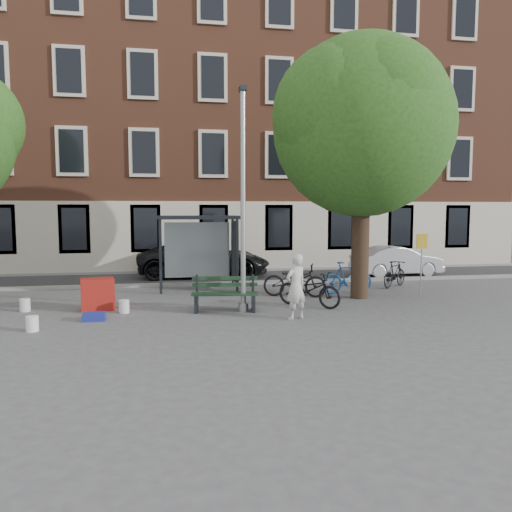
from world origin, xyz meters
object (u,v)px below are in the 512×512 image
object	(u,v)px
bus_shelter	(209,235)
car_dark	(204,259)
bike_a	(295,280)
painter	(296,287)
bike_d	(395,274)
red_stand	(98,294)
bench	(225,296)
car_silver	(397,261)
notice_sign	(422,251)
bike_b	(348,278)
bike_c	(309,289)
lamppost	(243,211)

from	to	relation	value
bus_shelter	car_dark	bearing A→B (deg)	88.93
bus_shelter	bike_a	xyz separation A→B (m)	(2.61, -2.06, -1.38)
painter	bike_d	size ratio (longest dim) A/B	1.05
bike_a	red_stand	world-z (taller)	bike_a
bench	car_silver	bearing A→B (deg)	44.09
painter	notice_sign	world-z (taller)	notice_sign
bus_shelter	notice_sign	distance (m)	7.20
bus_shelter	car_silver	world-z (taller)	bus_shelter
car_dark	car_silver	world-z (taller)	car_dark
bike_b	car_dark	xyz separation A→B (m)	(-4.47, 5.03, 0.22)
painter	bike_c	world-z (taller)	painter
bench	notice_sign	bearing A→B (deg)	16.25
bike_b	red_stand	bearing A→B (deg)	94.89
car_dark	bus_shelter	bearing A→B (deg)	-175.66
lamppost	bike_b	size ratio (longest dim) A/B	3.39
bus_shelter	red_stand	size ratio (longest dim) A/B	3.17
bike_d	car_silver	distance (m)	3.24
bike_c	red_stand	xyz separation A→B (m)	(-6.02, 0.58, -0.07)
red_stand	notice_sign	world-z (taller)	notice_sign
painter	car_dark	size ratio (longest dim) A/B	0.31
lamppost	car_dark	size ratio (longest dim) A/B	1.11
lamppost	red_stand	size ratio (longest dim) A/B	6.79
bike_b	car_silver	distance (m)	5.34
car_dark	bike_b	bearing A→B (deg)	-133.00
bike_a	painter	bearing A→B (deg)	-173.11
painter	car_silver	world-z (taller)	painter
car_silver	bus_shelter	bearing A→B (deg)	99.19
notice_sign	bike_b	bearing A→B (deg)	153.41
painter	car_dark	bearing A→B (deg)	-105.24
lamppost	bike_a	size ratio (longest dim) A/B	2.97
bus_shelter	bike_c	xyz separation A→B (m)	(2.61, -3.74, -1.40)
painter	car_silver	distance (m)	9.80
lamppost	bus_shelter	xyz separation A→B (m)	(-0.61, 4.11, -0.87)
bus_shelter	bench	bearing A→B (deg)	-88.31
bike_a	car_silver	size ratio (longest dim) A/B	0.53
bus_shelter	painter	bearing A→B (deg)	-71.10
bike_d	red_stand	world-z (taller)	bike_d
bench	bike_d	bearing A→B (deg)	32.95
bike_c	car_silver	world-z (taller)	car_silver
bus_shelter	car_dark	size ratio (longest dim) A/B	0.52
painter	red_stand	distance (m)	5.65
bike_b	painter	bearing A→B (deg)	137.20
bike_a	notice_sign	world-z (taller)	notice_sign
lamppost	bus_shelter	size ratio (longest dim) A/B	2.14
painter	red_stand	world-z (taller)	painter
bus_shelter	notice_sign	bearing A→B (deg)	-23.66
car_silver	red_stand	bearing A→B (deg)	109.06
lamppost	bike_c	size ratio (longest dim) A/B	3.07
notice_sign	lamppost	bearing A→B (deg)	-165.89
bus_shelter	red_stand	distance (m)	4.88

